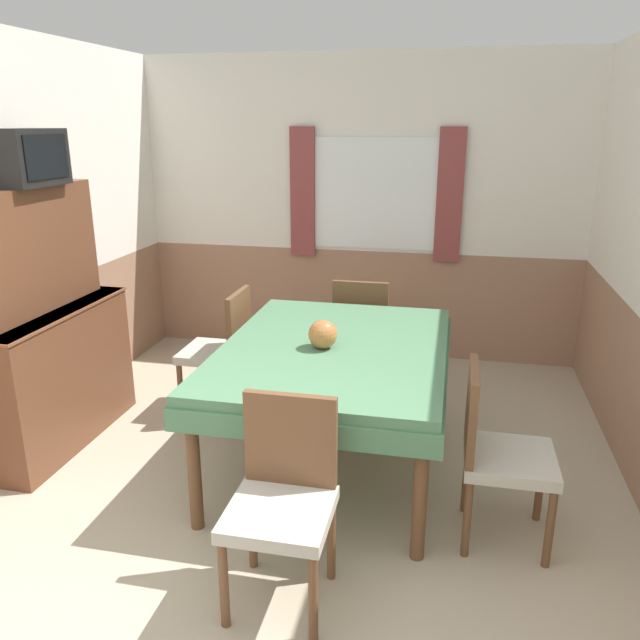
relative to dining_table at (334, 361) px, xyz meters
The scene contains 10 objects.
wall_back 2.12m from the dining_table, 94.75° to the left, with size 4.23×0.09×2.60m.
wall_left 2.21m from the dining_table, behind, with size 0.05×4.13×2.60m.
dining_table is the anchor object (origin of this frame).
chair_head_window 1.17m from the dining_table, 90.00° to the left, with size 0.44×0.44×0.91m.
chair_left_far 1.09m from the dining_table, 149.15° to the left, with size 0.44×0.44×0.91m.
chair_right_near 1.09m from the dining_table, 30.85° to the right, with size 0.44×0.44×0.91m.
chair_head_near 1.17m from the dining_table, 90.00° to the right, with size 0.44×0.44×0.91m.
sideboard 1.87m from the dining_table, behind, with size 0.46×1.25×1.67m.
tv 2.19m from the dining_table, behind, with size 0.29×0.48×0.33m.
vase 0.20m from the dining_table, 131.23° to the right, with size 0.17×0.17×0.17m.
Camera 1 is at (0.82, -1.67, 2.03)m, focal length 35.00 mm.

